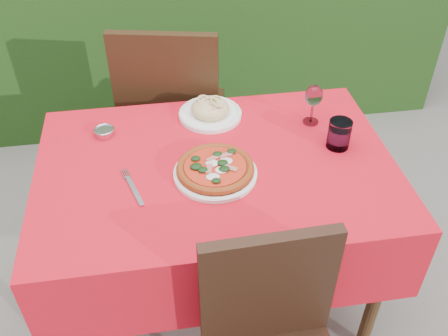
{
  "coord_description": "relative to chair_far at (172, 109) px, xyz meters",
  "views": [
    {
      "loc": [
        -0.18,
        -1.35,
        1.86
      ],
      "look_at": [
        0.02,
        -0.05,
        0.77
      ],
      "focal_mm": 40.0,
      "sensor_mm": 36.0,
      "label": 1
    }
  ],
  "objects": [
    {
      "name": "chair_far",
      "position": [
        0.0,
        0.0,
        0.0
      ],
      "size": [
        0.54,
        0.54,
        1.01
      ],
      "rotation": [
        0.0,
        0.0,
        2.93
      ],
      "color": "black",
      "rests_on": "ground"
    },
    {
      "name": "pasta_plate",
      "position": [
        0.14,
        -0.34,
        0.2
      ],
      "size": [
        0.25,
        0.25,
        0.07
      ],
      "rotation": [
        0.0,
        0.0,
        -0.26
      ],
      "color": "white",
      "rests_on": "dining_table"
    },
    {
      "name": "steel_ramekin",
      "position": [
        -0.27,
        -0.4,
        0.18
      ],
      "size": [
        0.07,
        0.07,
        0.03
      ],
      "primitive_type": "cylinder",
      "color": "silver",
      "rests_on": "dining_table"
    },
    {
      "name": "wine_glass",
      "position": [
        0.52,
        -0.44,
        0.29
      ],
      "size": [
        0.07,
        0.07,
        0.16
      ],
      "color": "silver",
      "rests_on": "dining_table"
    },
    {
      "name": "pizza_plate",
      "position": [
        0.11,
        -0.7,
        0.2
      ],
      "size": [
        0.29,
        0.29,
        0.05
      ],
      "rotation": [
        0.0,
        0.0,
        0.07
      ],
      "color": "white",
      "rests_on": "dining_table"
    },
    {
      "name": "ground",
      "position": [
        0.12,
        -0.64,
        -0.58
      ],
      "size": [
        60.0,
        60.0,
        0.0
      ],
      "primitive_type": "plane",
      "color": "#66615C",
      "rests_on": "ground"
    },
    {
      "name": "water_glass",
      "position": [
        0.57,
        -0.61,
        0.22
      ],
      "size": [
        0.08,
        0.08,
        0.11
      ],
      "color": "silver",
      "rests_on": "dining_table"
    },
    {
      "name": "dining_table",
      "position": [
        0.12,
        -0.64,
        0.02
      ],
      "size": [
        1.26,
        0.86,
        0.75
      ],
      "color": "#472B16",
      "rests_on": "ground"
    },
    {
      "name": "fork",
      "position": [
        -0.17,
        -0.74,
        0.17
      ],
      "size": [
        0.09,
        0.21,
        0.01
      ],
      "primitive_type": "cube",
      "rotation": [
        0.0,
        0.0,
        0.3
      ],
      "color": "#B8B8BF",
      "rests_on": "dining_table"
    }
  ]
}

